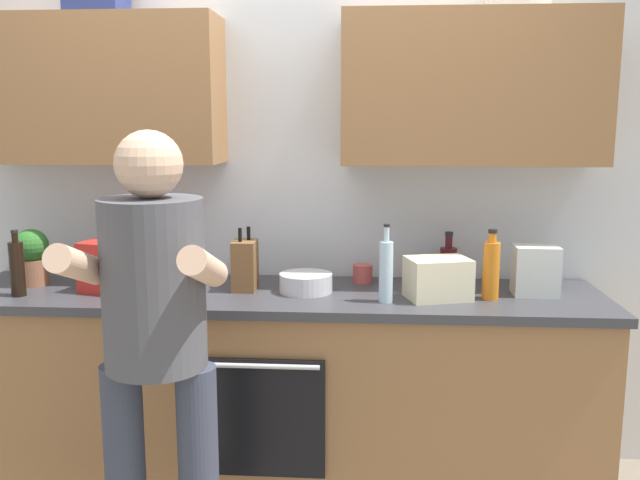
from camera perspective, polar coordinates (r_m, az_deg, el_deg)
The scene contains 16 objects.
back_wall_unit at distance 3.18m, azimuth -3.09°, elevation 7.30°, with size 4.00×0.38×2.50m.
counter at distance 3.13m, azimuth -3.53°, elevation -12.33°, with size 2.84×0.67×0.90m.
person_standing at distance 2.35m, azimuth -13.65°, elevation -7.34°, with size 0.49×0.45×1.61m.
bottle_soy at distance 3.16m, azimuth -24.07°, elevation -2.14°, with size 0.06×0.06×0.29m.
bottle_juice at distance 2.92m, azimuth 14.16°, elevation -2.38°, with size 0.07×0.07×0.30m.
bottle_syrup at distance 3.26m, azimuth -14.20°, elevation -1.35°, with size 0.07×0.07×0.29m.
bottle_wine at distance 3.17m, azimuth 10.70°, elevation -1.97°, with size 0.08×0.08×0.24m.
bottle_water at distance 2.80m, azimuth 5.56°, elevation -2.55°, with size 0.06×0.06×0.33m.
cup_ceramic at distance 3.16m, azimuth 3.60°, elevation -2.82°, with size 0.09×0.09×0.08m, color #BF4C47.
cup_stoneware at distance 3.34m, azimuth -17.71°, elevation -2.45°, with size 0.09×0.09×0.10m, color slate.
mixing_bowl at distance 2.98m, azimuth -1.19°, elevation -3.60°, with size 0.23×0.23×0.08m, color silver.
knife_block at distance 3.01m, azimuth -6.32°, elevation -2.11°, with size 0.10×0.14×0.28m.
potted_herb at distance 3.35m, azimuth -23.03°, elevation -1.21°, with size 0.15×0.15×0.26m.
grocery_bag_crisps at distance 3.11m, azimuth -17.15°, elevation -2.16°, with size 0.24×0.16×0.22m, color red.
grocery_bag_produce at distance 3.06m, azimuth 17.62°, elevation -2.44°, with size 0.19×0.15×0.21m, color silver.
grocery_bag_rice at distance 2.90m, azimuth 9.86°, elevation -3.20°, with size 0.25×0.19×0.17m, color beige.
Camera 1 is at (0.40, -2.88, 1.63)m, focal length 38.14 mm.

